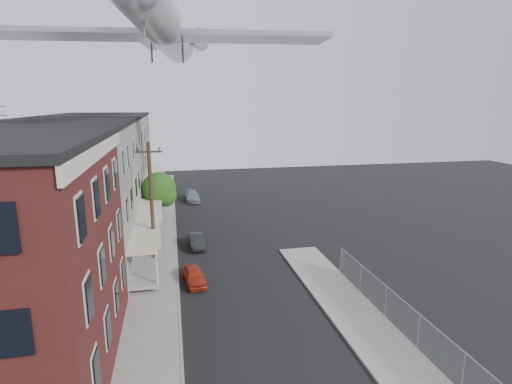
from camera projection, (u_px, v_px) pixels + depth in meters
sidewalk_left at (159, 238)px, 34.69m from camera, size 3.00×62.00×0.12m
sidewalk_right at (378, 341)px, 19.73m from camera, size 3.00×26.00×0.12m
curb_left at (176, 237)px, 34.98m from camera, size 0.15×62.00×0.14m
curb_right at (351, 344)px, 19.44m from camera, size 0.15×26.00×0.14m
row_house_a at (46, 207)px, 25.11m from camera, size 11.98×7.00×10.30m
row_house_b at (72, 185)px, 31.79m from camera, size 11.98×7.00×10.30m
row_house_c at (89, 171)px, 38.47m from camera, size 11.98×7.00×10.30m
row_house_d at (101, 161)px, 45.15m from camera, size 11.98×7.00×10.30m
row_house_e at (110, 153)px, 51.84m from camera, size 11.98×7.00×10.30m
chainlink_fence at (419, 331)px, 18.88m from camera, size 0.06×18.06×1.90m
utility_pole at (152, 203)px, 27.93m from camera, size 1.80×0.26×9.00m
street_tree at (160, 191)px, 37.74m from camera, size 3.22×3.20×5.20m
car_near at (194, 276)px, 26.03m from camera, size 1.69×3.31×1.08m
car_mid at (196, 241)px, 32.56m from camera, size 1.33×3.32×1.07m
car_far at (192, 196)px, 47.89m from camera, size 1.71×4.01×1.15m
airplane at (166, 26)px, 30.01m from camera, size 23.92×27.31×7.87m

